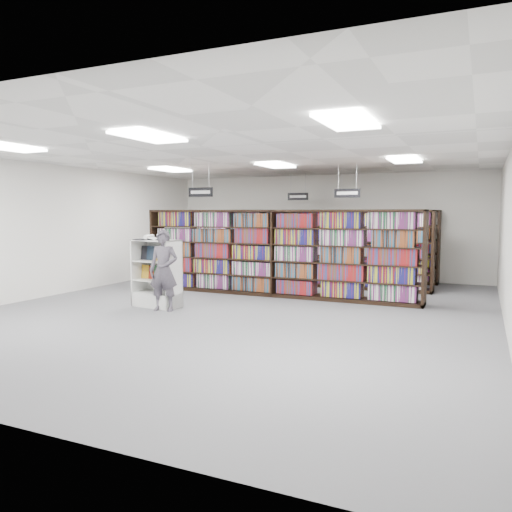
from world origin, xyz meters
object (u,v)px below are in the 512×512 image
at_px(open_book, 150,238).
at_px(shopper, 164,270).
at_px(bookshelf_row_near, 275,253).
at_px(endcap_display, 158,284).

xyz_separation_m(open_book, shopper, (0.52, -0.24, -0.64)).
xyz_separation_m(bookshelf_row_near, open_book, (-1.91, -2.46, 0.43)).
xyz_separation_m(endcap_display, open_book, (-0.13, -0.10, 0.99)).
bearing_deg(bookshelf_row_near, endcap_display, -127.09).
distance_m(endcap_display, open_book, 1.01).
bearing_deg(shopper, open_book, 143.24).
xyz_separation_m(bookshelf_row_near, shopper, (-1.39, -2.70, -0.21)).
relative_size(bookshelf_row_near, shopper, 4.17).
bearing_deg(bookshelf_row_near, shopper, -117.25).
relative_size(endcap_display, open_book, 2.10).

